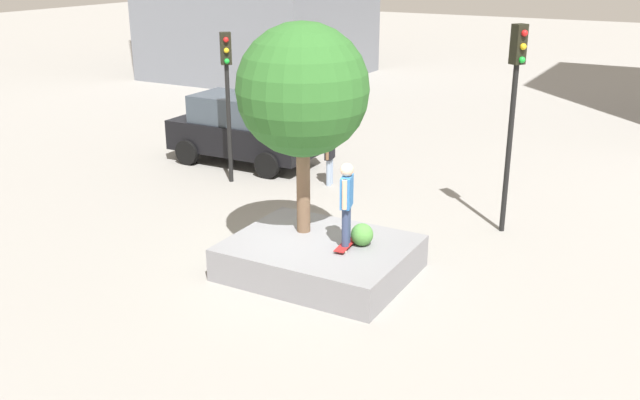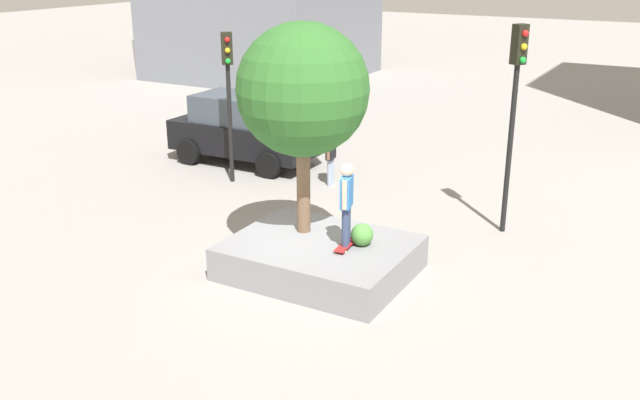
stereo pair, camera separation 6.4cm
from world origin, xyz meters
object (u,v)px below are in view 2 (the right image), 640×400
Objects in this scene: plaza_tree at (303,91)px; traffic_light_corner at (515,95)px; sedan_parked at (243,129)px; skateboard at (346,245)px; traffic_light_median at (228,81)px; planter_ledge at (320,258)px; pedestrian_crossing at (331,153)px; skateboarder at (347,198)px.

traffic_light_corner is at bearing 49.12° from plaza_tree.
traffic_light_corner reaches higher than sedan_parked.
plaza_tree is at bearing 163.19° from skateboard.
skateboard is 0.18× the size of sedan_parked.
traffic_light_median is (-4.53, 3.69, -0.76)m from plaza_tree.
planter_ledge is 5.79m from pedestrian_crossing.
plaza_tree is 2.59× the size of skateboarder.
planter_ledge is 0.85× the size of traffic_light_median.
skateboard is at bearing -35.32° from traffic_light_median.
plaza_tree is at bearing 163.19° from skateboarder.
plaza_tree is at bearing -39.13° from traffic_light_median.
sedan_parked is 2.59m from traffic_light_median.
planter_ledge is at bearing -63.65° from pedestrian_crossing.
traffic_light_corner is (2.61, 4.07, 2.87)m from planter_ledge.
skateboard is (1.17, -0.35, -2.89)m from plaza_tree.
planter_ledge is at bearing -178.25° from skateboard.
traffic_light_corner is 7.74m from traffic_light_median.
pedestrian_crossing is (-2.56, 5.16, 0.58)m from planter_ledge.
skateboarder reaches higher than pedestrian_crossing.
sedan_parked is at bearing 168.83° from traffic_light_corner.
sedan_parked is (-6.50, 5.74, 0.34)m from skateboard.
sedan_parked is at bearing 169.94° from pedestrian_crossing.
plaza_tree is 5.84m from pedestrian_crossing.
traffic_light_corner is at bearing 63.37° from skateboarder.
plaza_tree reaches higher than traffic_light_median.
traffic_light_median reaches higher than planter_ledge.
traffic_light_corner reaches higher than traffic_light_median.
pedestrian_crossing is at bearing 121.34° from skateboard.
planter_ledge is 4.34× the size of skateboard.
traffic_light_median reaches higher than skateboarder.
skateboard is at bearing 1.75° from planter_ledge.
skateboard is at bearing -16.81° from plaza_tree.
traffic_light_median reaches higher than pedestrian_crossing.
skateboarder reaches higher than skateboard.
sedan_parked is 3.43m from pedestrian_crossing.
traffic_light_corner is (3.20, 3.70, -0.41)m from plaza_tree.
planter_ledge is at bearing -38.36° from traffic_light_median.
sedan_parked is 8.96m from traffic_light_corner.
planter_ledge is 2.24× the size of pedestrian_crossing.
plaza_tree is at bearing 148.05° from planter_ledge.
traffic_light_corner is at bearing -11.17° from sedan_parked.
skateboard is at bearing 180.00° from skateboarder.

